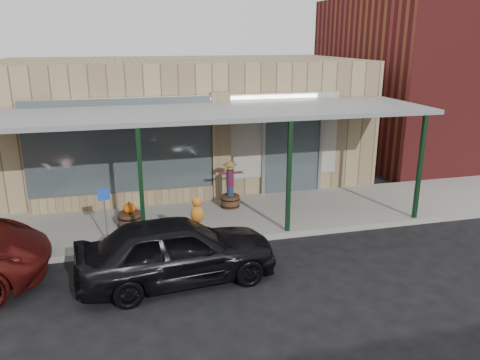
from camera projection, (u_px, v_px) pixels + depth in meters
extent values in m
plane|color=black|center=(240.00, 286.00, 9.64)|extent=(120.00, 120.00, 0.00)
cube|color=gray|center=(208.00, 219.00, 12.95)|extent=(40.00, 3.20, 0.15)
cube|color=#9F8A61|center=(183.00, 120.00, 16.63)|extent=(12.00, 6.00, 4.20)
cube|color=#465155|center=(121.00, 148.00, 13.25)|extent=(5.20, 0.06, 2.80)
cube|color=#465155|center=(292.00, 150.00, 14.71)|extent=(1.80, 0.06, 2.80)
cube|color=#9F8A61|center=(221.00, 149.00, 14.04)|extent=(0.55, 0.30, 3.40)
cube|color=#9F8A61|center=(125.00, 199.00, 13.75)|extent=(5.20, 0.30, 0.50)
cube|color=#A39D91|center=(197.00, 140.00, 13.85)|extent=(9.00, 0.02, 2.60)
cube|color=white|center=(196.00, 99.00, 13.47)|extent=(7.50, 0.03, 0.10)
cube|color=slate|center=(206.00, 112.00, 12.09)|extent=(12.00, 3.00, 0.12)
cube|color=black|center=(141.00, 190.00, 10.76)|extent=(0.10, 0.10, 2.95)
cube|color=black|center=(289.00, 178.00, 11.60)|extent=(0.10, 0.10, 2.95)
cube|color=black|center=(420.00, 169.00, 12.47)|extent=(0.10, 0.10, 2.95)
cube|color=maroon|center=(478.00, 77.00, 20.27)|extent=(12.00, 8.00, 6.50)
cylinder|color=#553122|center=(230.00, 201.00, 13.62)|extent=(0.55, 0.55, 0.36)
cylinder|color=navy|center=(230.00, 191.00, 13.53)|extent=(0.20, 0.20, 0.27)
cylinder|color=maroon|center=(230.00, 178.00, 13.42)|extent=(0.22, 0.22, 0.49)
sphere|color=#B79946|center=(230.00, 167.00, 13.32)|extent=(0.20, 0.20, 0.20)
cone|color=#B79946|center=(230.00, 163.00, 13.29)|extent=(0.32, 0.32, 0.13)
cylinder|color=#553122|center=(130.00, 220.00, 12.16)|extent=(0.64, 0.64, 0.40)
ellipsoid|color=orange|center=(129.00, 208.00, 12.06)|extent=(0.32, 0.32, 0.26)
cylinder|color=#4C471E|center=(129.00, 203.00, 12.02)|extent=(0.04, 0.04, 0.06)
cylinder|color=gray|center=(106.00, 222.00, 11.14)|extent=(0.04, 0.04, 1.09)
cube|color=blue|center=(104.00, 195.00, 10.94)|extent=(0.28, 0.06, 0.28)
imported|color=black|center=(177.00, 250.00, 9.66)|extent=(4.24, 2.04, 1.40)
ellipsoid|color=#C47E22|center=(198.00, 214.00, 10.51)|extent=(0.31, 0.26, 0.40)
sphere|color=#C47E22|center=(197.00, 202.00, 10.47)|extent=(0.23, 0.23, 0.23)
cylinder|color=#176923|center=(197.00, 208.00, 10.47)|extent=(0.15, 0.15, 0.02)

